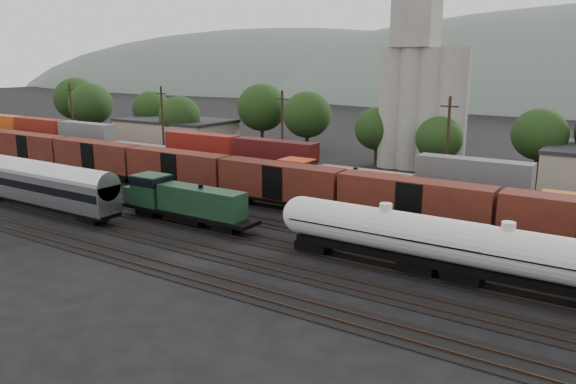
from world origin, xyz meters
The scene contains 13 objects.
ground centered at (0.00, 0.00, 0.00)m, with size 600.00×600.00×0.00m, color black.
tracks centered at (0.00, 0.00, 0.05)m, with size 180.00×33.20×0.20m.
green_locomotive centered at (-6.30, -5.00, 2.48)m, with size 16.34×2.88×4.32m.
tank_car_a centered at (15.87, -5.00, 2.91)m, with size 18.79×3.36×4.93m.
tank_car_b centered at (25.08, -5.00, 2.88)m, with size 18.63×3.33×4.88m.
passenger_coach centered at (-22.53, -10.00, 3.28)m, with size 23.59×2.91×5.36m.
orange_locomotive centered at (2.64, 10.00, 2.59)m, with size 18.22×3.04×4.56m.
boxcar_string centered at (-8.65, 5.00, 3.12)m, with size 153.60×2.90×4.20m.
container_wall centered at (-0.42, 15.00, 2.74)m, with size 167.19×2.60×5.80m.
grain_silo centered at (3.28, 36.00, 11.26)m, with size 13.40×5.00×29.00m.
industrial_sheds centered at (6.63, 35.25, 2.56)m, with size 119.38×17.26×5.10m.
tree_band centered at (0.44, 35.89, 7.14)m, with size 161.41×19.75×14.22m.
utility_poles centered at (0.00, 22.00, 6.21)m, with size 122.20×0.36×12.00m.
Camera 1 is at (32.76, -44.73, 16.15)m, focal length 35.00 mm.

